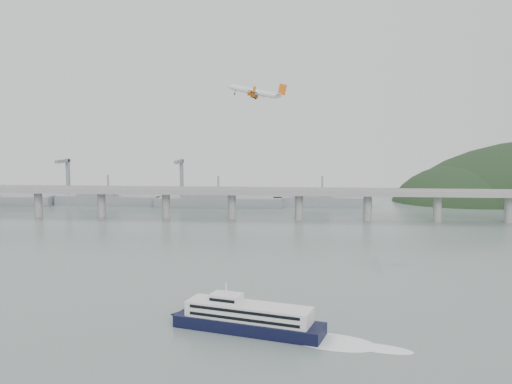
{
  "coord_description": "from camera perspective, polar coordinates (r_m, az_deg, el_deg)",
  "views": [
    {
      "loc": [
        20.72,
        -197.72,
        63.26
      ],
      "look_at": [
        0.0,
        55.0,
        36.0
      ],
      "focal_mm": 38.0,
      "sensor_mm": 36.0,
      "label": 1
    }
  ],
  "objects": [
    {
      "name": "ground",
      "position": [
        208.63,
        -1.26,
        -11.52
      ],
      "size": [
        900.0,
        900.0,
        0.0
      ],
      "primitive_type": "plane",
      "color": "slate",
      "rests_on": "ground"
    },
    {
      "name": "airliner",
      "position": [
        300.12,
        0.01,
        10.47
      ],
      "size": [
        33.89,
        30.69,
        9.48
      ],
      "rotation": [
        0.05,
        -0.21,
        3.04
      ],
      "color": "white",
      "rests_on": "ground"
    },
    {
      "name": "distant_fleet",
      "position": [
        498.44,
        -16.03,
        -0.67
      ],
      "size": [
        453.0,
        60.9,
        40.0
      ],
      "color": "slate",
      "rests_on": "ground"
    },
    {
      "name": "bridge",
      "position": [
        400.93,
        1.53,
        -0.4
      ],
      "size": [
        800.0,
        22.0,
        23.9
      ],
      "color": "gray",
      "rests_on": "ground"
    },
    {
      "name": "ferry",
      "position": [
        179.08,
        -0.79,
        -13.14
      ],
      "size": [
        79.05,
        30.64,
        15.24
      ],
      "rotation": [
        0.0,
        0.0,
        -0.28
      ],
      "color": "black",
      "rests_on": "ground"
    }
  ]
}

